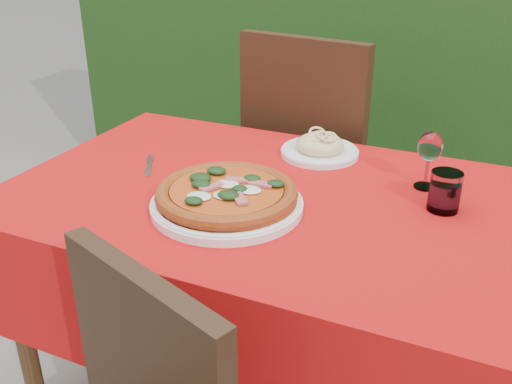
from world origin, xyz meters
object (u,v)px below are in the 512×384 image
at_px(pizza_plate, 227,197).
at_px(water_glass, 445,193).
at_px(pasta_plate, 320,148).
at_px(wine_glass, 430,149).
at_px(fork, 149,167).
at_px(chair_far, 315,155).

distance_m(pizza_plate, water_glass, 0.51).
bearing_deg(pizza_plate, pasta_plate, 77.78).
bearing_deg(water_glass, wine_glass, 118.09).
height_order(pizza_plate, fork, pizza_plate).
height_order(pasta_plate, fork, pasta_plate).
distance_m(pizza_plate, wine_glass, 0.52).
xyz_separation_m(chair_far, wine_glass, (0.45, -0.47, 0.26)).
bearing_deg(water_glass, chair_far, 131.47).
distance_m(chair_far, pizza_plate, 0.81).
xyz_separation_m(pizza_plate, water_glass, (0.47, 0.21, 0.01)).
relative_size(water_glass, fork, 0.57).
relative_size(pizza_plate, pasta_plate, 1.64).
relative_size(pasta_plate, fork, 1.35).
bearing_deg(wine_glass, water_glass, -61.91).
height_order(pizza_plate, water_glass, water_glass).
distance_m(wine_glass, fork, 0.75).
xyz_separation_m(chair_far, water_glass, (0.51, -0.58, 0.20)).
xyz_separation_m(pasta_plate, water_glass, (0.38, -0.21, 0.02)).
xyz_separation_m(water_glass, fork, (-0.78, -0.07, -0.04)).
height_order(chair_far, wine_glass, chair_far).
bearing_deg(fork, chair_far, 37.48).
relative_size(chair_far, pizza_plate, 2.78).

